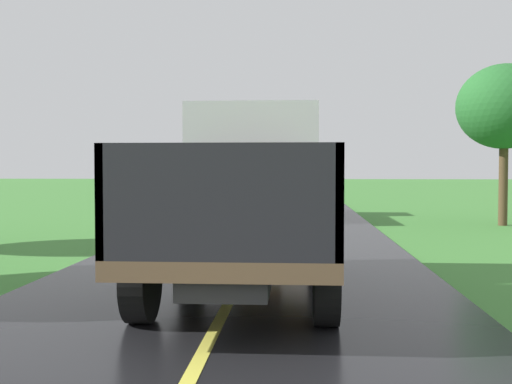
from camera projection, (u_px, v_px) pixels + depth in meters
banana_truck_near at (249, 193)px, 9.48m from camera, size 2.38×5.82×2.80m
banana_truck_far at (277, 178)px, 23.13m from camera, size 2.38×5.81×2.80m
roadside_tree_near_left at (504, 107)px, 19.74m from camera, size 2.99×2.99×5.14m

